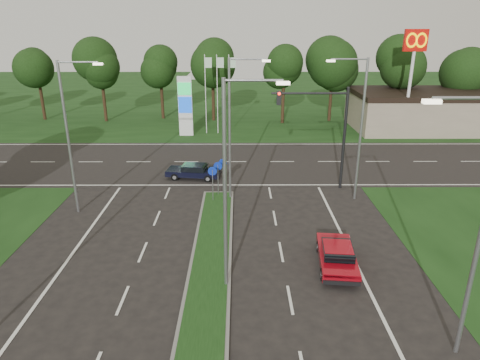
{
  "coord_description": "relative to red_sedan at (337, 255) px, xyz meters",
  "views": [
    {
      "loc": [
        1.34,
        -10.04,
        10.86
      ],
      "look_at": [
        1.44,
        13.6,
        2.2
      ],
      "focal_mm": 32.0,
      "sensor_mm": 36.0,
      "label": 1
    }
  ],
  "objects": [
    {
      "name": "streetlight_right_far",
      "position": [
        2.8,
        8.35,
        4.49
      ],
      "size": [
        2.53,
        0.22,
        9.0
      ],
      "rotation": [
        0.0,
        0.0,
        3.14
      ],
      "color": "gray",
      "rests_on": "ground"
    },
    {
      "name": "gas_pylon",
      "position": [
        -9.78,
        25.4,
        2.6
      ],
      "size": [
        5.8,
        1.26,
        8.0
      ],
      "color": "silver",
      "rests_on": "ground"
    },
    {
      "name": "red_sedan",
      "position": [
        0.0,
        0.0,
        0.0
      ],
      "size": [
        2.06,
        4.16,
        1.1
      ],
      "rotation": [
        0.0,
        0.0,
        -0.11
      ],
      "color": "#990813",
      "rests_on": "ground"
    },
    {
      "name": "median_signs",
      "position": [
        -6.0,
        8.75,
        1.12
      ],
      "size": [
        1.16,
        1.76,
        2.38
      ],
      "color": "gray",
      "rests_on": "ground"
    },
    {
      "name": "streetlight_median_near",
      "position": [
        -5.0,
        -1.65,
        4.49
      ],
      "size": [
        2.53,
        0.22,
        9.0
      ],
      "color": "gray",
      "rests_on": "ground"
    },
    {
      "name": "streetlight_left_far",
      "position": [
        -14.3,
        6.35,
        4.49
      ],
      "size": [
        2.53,
        0.22,
        9.0
      ],
      "color": "gray",
      "rests_on": "ground"
    },
    {
      "name": "traffic_signal",
      "position": [
        1.19,
        10.35,
        4.06
      ],
      "size": [
        5.1,
        0.42,
        7.0
      ],
      "color": "black",
      "rests_on": "ground"
    },
    {
      "name": "streetlight_right_near",
      "position": [
        2.8,
        -5.65,
        4.49
      ],
      "size": [
        2.53,
        0.22,
        9.0
      ],
      "rotation": [
        0.0,
        0.0,
        3.14
      ],
      "color": "gray",
      "rests_on": "ground"
    },
    {
      "name": "verge_far",
      "position": [
        -6.0,
        47.35,
        -0.59
      ],
      "size": [
        160.0,
        50.0,
        0.02
      ],
      "primitive_type": "cube",
      "color": "#153311",
      "rests_on": "ground"
    },
    {
      "name": "navy_sedan",
      "position": [
        -7.98,
        12.35,
        -0.02
      ],
      "size": [
        4.07,
        2.12,
        1.07
      ],
      "rotation": [
        0.0,
        0.0,
        1.43
      ],
      "color": "black",
      "rests_on": "ground"
    },
    {
      "name": "mcdonalds_sign",
      "position": [
        12.0,
        24.32,
        7.39
      ],
      "size": [
        2.2,
        0.47,
        10.4
      ],
      "color": "silver",
      "rests_on": "ground"
    },
    {
      "name": "treeline_far",
      "position": [
        -5.9,
        32.29,
        6.24
      ],
      "size": [
        6.0,
        6.0,
        9.9
      ],
      "color": "black",
      "rests_on": "ground"
    },
    {
      "name": "commercial_building",
      "position": [
        16.0,
        28.35,
        1.41
      ],
      "size": [
        16.0,
        9.0,
        4.0
      ],
      "primitive_type": "cube",
      "color": "gray",
      "rests_on": "ground"
    },
    {
      "name": "streetlight_median_far",
      "position": [
        -5.0,
        8.35,
        4.49
      ],
      "size": [
        2.53,
        0.22,
        9.0
      ],
      "color": "gray",
      "rests_on": "ground"
    },
    {
      "name": "median_kerb",
      "position": [
        -6.0,
        -3.65,
        -0.53
      ],
      "size": [
        2.0,
        26.0,
        0.12
      ],
      "primitive_type": "cube",
      "color": "slate",
      "rests_on": "ground"
    },
    {
      "name": "cross_road",
      "position": [
        -6.0,
        16.35,
        -0.59
      ],
      "size": [
        160.0,
        12.0,
        0.02
      ],
      "primitive_type": "cube",
      "color": "black",
      "rests_on": "ground"
    }
  ]
}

